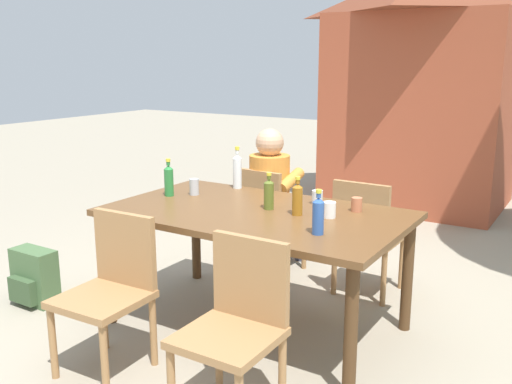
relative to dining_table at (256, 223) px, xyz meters
The scene contains 18 objects.
ground_plane 0.70m from the dining_table, ahead, with size 24.00×24.00×0.00m, color gray.
dining_table is the anchor object (origin of this frame).
chair_far_left 0.96m from the dining_table, 116.67° to the left, with size 0.48×0.48×0.87m.
chair_near_left 0.96m from the dining_table, 116.44° to the right, with size 0.45×0.45×0.87m.
chair_far_right 0.96m from the dining_table, 63.79° to the left, with size 0.45×0.45×0.87m.
chair_near_right 0.96m from the dining_table, 63.69° to the right, with size 0.44×0.44×0.87m.
person_in_white_shirt 1.04m from the dining_table, 113.63° to the left, with size 0.47×0.61×1.18m.
bottle_blue 0.62m from the dining_table, 23.85° to the right, with size 0.06×0.06×0.25m.
bottle_green 0.75m from the dining_table, behind, with size 0.06×0.06×0.26m.
bottle_amber 0.33m from the dining_table, ahead, with size 0.06×0.06×0.24m.
bottle_clear 0.69m from the dining_table, 133.89° to the left, with size 0.06×0.06×0.31m.
bottle_olive 0.20m from the dining_table, 57.44° to the left, with size 0.06×0.06×0.24m.
cup_glass 0.45m from the dining_table, 54.46° to the left, with size 0.07×0.07×0.09m, color silver.
cup_terracotta 0.64m from the dining_table, 30.39° to the left, with size 0.07×0.07×0.09m, color #BC6B47.
cup_white 0.48m from the dining_table, 12.01° to the left, with size 0.08×0.08×0.10m, color white.
cup_steel 0.62m from the dining_table, 167.05° to the left, with size 0.07×0.07×0.11m, color #B2B7BC.
backpack_by_near_side 1.69m from the dining_table, 160.63° to the right, with size 0.34×0.22×0.40m.
brick_kiosk 3.90m from the dining_table, 91.26° to the left, with size 2.24×1.80×2.75m.
Camera 1 is at (1.81, -2.92, 1.70)m, focal length 39.90 mm.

